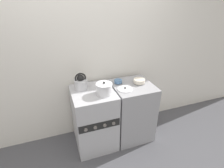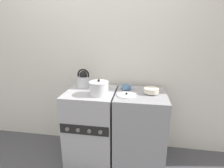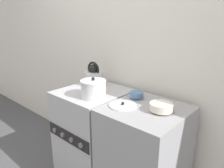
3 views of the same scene
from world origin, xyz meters
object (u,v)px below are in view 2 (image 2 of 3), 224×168
at_px(cooking_pot, 99,88).
at_px(stove, 92,125).
at_px(loose_pot_lid, 126,95).
at_px(small_ceramic_bowl, 126,87).
at_px(enamel_bowl, 151,91).
at_px(kettle, 84,80).

bearing_deg(cooking_pot, stove, 139.68).
bearing_deg(loose_pot_lid, small_ceramic_bowl, 96.02).
distance_m(enamel_bowl, loose_pot_lid, 0.29).
bearing_deg(enamel_bowl, small_ceramic_bowl, 160.64).
xyz_separation_m(enamel_bowl, small_ceramic_bowl, (-0.29, 0.10, -0.01)).
bearing_deg(kettle, stove, -46.85).
relative_size(kettle, enamel_bowl, 1.41).
height_order(stove, cooking_pot, cooking_pot).
bearing_deg(stove, loose_pot_lid, -11.85).
height_order(kettle, small_ceramic_bowl, kettle).
xyz_separation_m(cooking_pot, enamel_bowl, (0.57, 0.12, -0.04)).
height_order(stove, kettle, kettle).
relative_size(cooking_pot, enamel_bowl, 1.29).
height_order(stove, small_ceramic_bowl, small_ceramic_bowl).
xyz_separation_m(enamel_bowl, loose_pot_lid, (-0.27, -0.10, -0.03)).
distance_m(cooking_pot, loose_pot_lid, 0.31).
height_order(cooking_pot, enamel_bowl, cooking_pot).
height_order(kettle, enamel_bowl, kettle).
distance_m(enamel_bowl, small_ceramic_bowl, 0.31).
bearing_deg(enamel_bowl, loose_pot_lid, -158.97).
bearing_deg(small_ceramic_bowl, enamel_bowl, -19.36).
distance_m(kettle, loose_pot_lid, 0.60).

